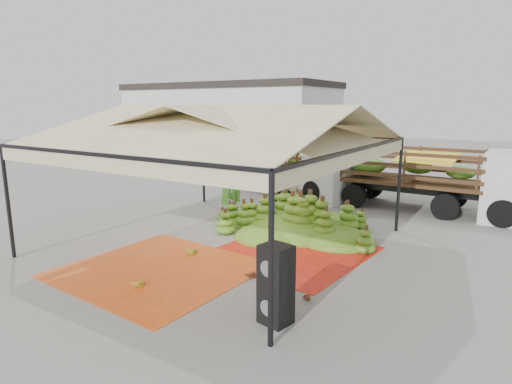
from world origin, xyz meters
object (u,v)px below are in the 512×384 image
Objects in this scene: vendor at (294,196)px; truck_left at (296,161)px; truck_right at (444,174)px; banana_heap at (297,214)px; speaker_stack at (276,285)px.

vendor is 0.23× the size of truck_left.
truck_left is 1.03× the size of truck_right.
banana_heap is 0.80× the size of truck_right.
banana_heap is at bearing -122.34° from truck_right.
banana_heap is 1.69m from vendor.
banana_heap is at bearing 123.98° from speaker_stack.
banana_heap is 3.39× the size of vendor.
speaker_stack is 12.36m from truck_left.
speaker_stack is 7.53m from vendor.
vendor is 4.85m from truck_left.
vendor is at bearing -137.49° from truck_right.
truck_right is (1.11, 10.68, 0.73)m from speaker_stack.
speaker_stack is 0.21× the size of truck_right.
vendor is at bearing -46.20° from truck_left.
banana_heap is 0.78× the size of truck_left.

